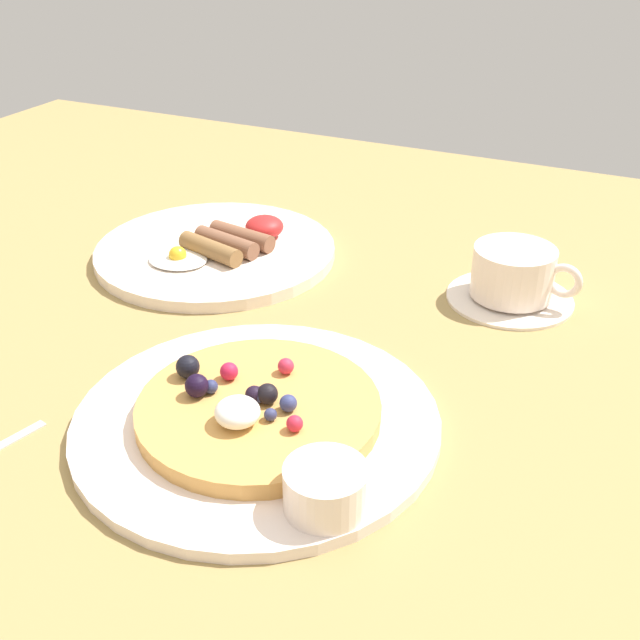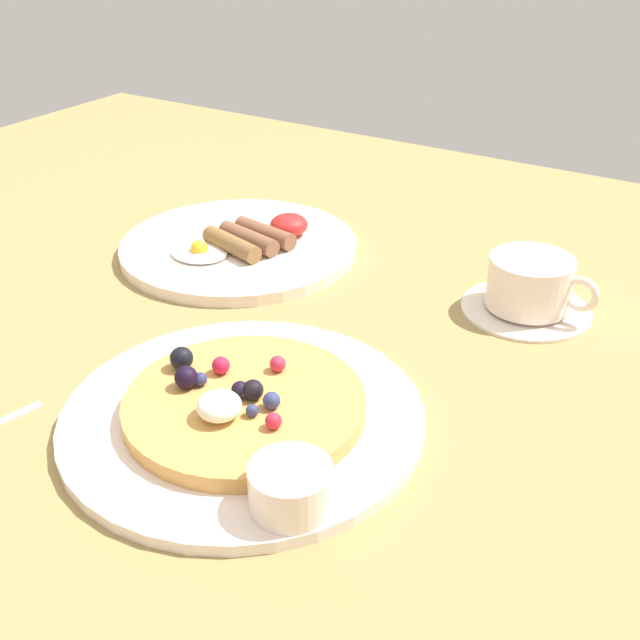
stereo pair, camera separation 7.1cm
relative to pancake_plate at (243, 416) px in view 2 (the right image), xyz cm
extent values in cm
cube|color=#9A7F4A|center=(-6.19, 8.76, -2.01)|extent=(162.46, 133.87, 3.00)
cylinder|color=white|center=(0.00, 0.00, 0.00)|extent=(29.60, 29.60, 1.02)
cylinder|color=#D1954A|center=(0.25, -0.02, 1.23)|extent=(19.58, 19.58, 1.43)
sphere|color=red|center=(-3.53, 1.85, 2.70)|extent=(1.52, 1.52, 1.52)
sphere|color=red|center=(4.50, -2.02, 2.59)|extent=(1.29, 1.29, 1.29)
sphere|color=black|center=(-0.07, -0.10, 2.66)|extent=(1.43, 1.43, 1.43)
sphere|color=#C72943|center=(0.29, 4.65, 2.63)|extent=(1.38, 1.38, 1.38)
sphere|color=black|center=(-4.62, -1.30, 2.90)|extent=(1.92, 1.92, 1.92)
sphere|color=navy|center=(0.23, 0.19, 2.58)|extent=(1.27, 1.27, 1.27)
sphere|color=black|center=(0.95, 0.25, 2.79)|extent=(1.70, 1.70, 1.70)
sphere|color=navy|center=(2.24, -1.65, 2.45)|extent=(1.02, 1.02, 1.02)
sphere|color=navy|center=(0.20, 0.03, 2.59)|extent=(1.30, 1.30, 1.30)
sphere|color=black|center=(-6.80, 0.70, 2.93)|extent=(1.98, 1.98, 1.98)
sphere|color=navy|center=(-3.86, -0.47, 2.52)|extent=(1.16, 1.16, 1.16)
sphere|color=navy|center=(2.91, 0.02, 2.64)|extent=(1.40, 1.40, 1.40)
ellipsoid|color=white|center=(0.18, -3.08, 2.99)|extent=(3.51, 3.51, 2.10)
cylinder|color=white|center=(9.40, -7.04, 2.15)|extent=(5.88, 5.88, 3.28)
cylinder|color=#532002|center=(9.40, -7.04, 2.81)|extent=(4.83, 4.83, 0.39)
cylinder|color=#F7E3D1|center=(-20.20, 26.30, 0.16)|extent=(27.72, 27.72, 1.34)
cylinder|color=brown|center=(-17.59, 28.01, 1.88)|extent=(8.54, 3.46, 2.08)
cylinder|color=brown|center=(-18.29, 25.71, 1.88)|extent=(8.56, 3.82, 2.08)
cylinder|color=brown|center=(-18.98, 23.42, 1.88)|extent=(8.56, 4.14, 2.08)
ellipsoid|color=white|center=(-21.71, 20.96, 1.14)|extent=(6.76, 5.74, 0.60)
sphere|color=yellow|center=(-21.71, 20.96, 1.64)|extent=(2.00, 2.00, 2.00)
ellipsoid|color=red|center=(-16.36, 31.20, 2.08)|extent=(4.53, 4.53, 2.49)
cylinder|color=#F3E2D0|center=(13.35, 30.30, -0.17)|extent=(13.16, 13.16, 0.68)
cylinder|color=white|center=(13.35, 30.30, 2.77)|extent=(8.46, 8.46, 5.19)
torus|color=white|center=(18.55, 29.84, 3.03)|extent=(3.76, 1.12, 3.71)
cylinder|color=olive|center=(13.35, 30.30, 4.43)|extent=(7.19, 7.19, 0.42)
camera|label=1|loc=(26.50, -44.18, 38.55)|focal=44.28mm
camera|label=2|loc=(32.72, -40.80, 38.55)|focal=44.28mm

